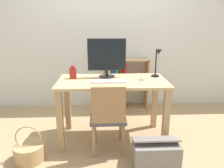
# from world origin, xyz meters

# --- Properties ---
(ground_plane) EXTENTS (10.00, 10.00, 0.00)m
(ground_plane) POSITION_xyz_m (0.00, 0.00, 0.00)
(ground_plane) COLOR tan
(wall_back) EXTENTS (8.00, 0.05, 2.60)m
(wall_back) POSITION_xyz_m (0.00, 1.18, 1.30)
(wall_back) COLOR silver
(wall_back) RESTS_ON ground_plane
(desk) EXTENTS (1.32, 0.67, 0.78)m
(desk) POSITION_xyz_m (0.00, 0.00, 0.62)
(desk) COLOR tan
(desk) RESTS_ON ground_plane
(monitor) EXTENTS (0.48, 0.20, 0.48)m
(monitor) POSITION_xyz_m (-0.06, 0.16, 1.04)
(monitor) COLOR #232326
(monitor) RESTS_ON desk
(keyboard) EXTENTS (0.41, 0.14, 0.02)m
(keyboard) POSITION_xyz_m (-0.05, -0.08, 0.79)
(keyboard) COLOR silver
(keyboard) RESTS_ON desk
(vase) EXTENTS (0.09, 0.09, 0.17)m
(vase) POSITION_xyz_m (-0.49, 0.11, 0.85)
(vase) COLOR #B2231E
(vase) RESTS_ON desk
(desk_lamp) EXTENTS (0.10, 0.19, 0.36)m
(desk_lamp) POSITION_xyz_m (0.56, 0.10, 1.00)
(desk_lamp) COLOR black
(desk_lamp) RESTS_ON desk
(chair) EXTENTS (0.40, 0.40, 0.83)m
(chair) POSITION_xyz_m (-0.06, -0.31, 0.45)
(chair) COLOR #4C4C51
(chair) RESTS_ON ground_plane
(bookshelf) EXTENTS (0.75, 0.28, 0.86)m
(bookshelf) POSITION_xyz_m (0.15, 1.00, 0.44)
(bookshelf) COLOR tan
(bookshelf) RESTS_ON ground_plane
(basket) EXTENTS (0.33, 0.33, 0.40)m
(basket) POSITION_xyz_m (-0.93, -0.44, 0.10)
(basket) COLOR tan
(basket) RESTS_ON ground_plane
(storage_box) EXTENTS (0.48, 0.33, 0.33)m
(storage_box) POSITION_xyz_m (0.42, -0.60, 0.14)
(storage_box) COLOR gray
(storage_box) RESTS_ON ground_plane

